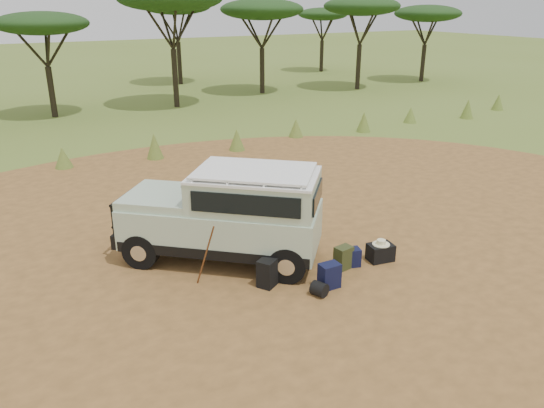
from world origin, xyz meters
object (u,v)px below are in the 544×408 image
backpack_navy (329,276)px  duffel_navy (351,257)px  safari_vehicle (228,216)px  hard_case (380,252)px  backpack_black (268,272)px  backpack_olive (343,258)px  walking_staff (205,256)px

backpack_navy → duffel_navy: (0.92, 0.52, -0.05)m
safari_vehicle → duffel_navy: (2.10, -1.53, -0.79)m
hard_case → duffel_navy: bearing=-179.4°
backpack_black → duffel_navy: 1.92m
duffel_navy → backpack_navy: bearing=-134.8°
backpack_olive → hard_case: backpack_olive is taller
backpack_olive → duffel_navy: 0.22m
walking_staff → backpack_olive: 2.88m
backpack_black → duffel_navy: (1.91, -0.13, -0.08)m
walking_staff → duffel_navy: size_ratio=3.50×
safari_vehicle → duffel_navy: size_ratio=10.70×
backpack_olive → duffel_navy: size_ratio=1.24×
safari_vehicle → walking_staff: (-0.87, -0.85, -0.33)m
backpack_olive → backpack_black: bearing=165.6°
duffel_navy → hard_case: size_ratio=0.75×
backpack_black → hard_case: (2.61, -0.23, -0.10)m
backpack_navy → walking_staff: bearing=150.4°
walking_staff → hard_case: walking_staff is taller
walking_staff → duffel_navy: (2.98, -0.68, -0.46)m
walking_staff → backpack_black: (1.06, -0.55, -0.38)m
backpack_black → backpack_olive: bearing=-37.1°
backpack_olive → safari_vehicle: bearing=131.3°
walking_staff → backpack_olive: walking_staff is taller
walking_staff → safari_vehicle: bearing=13.2°
walking_staff → backpack_olive: (2.77, -0.70, -0.42)m
safari_vehicle → backpack_olive: safari_vehicle is taller
safari_vehicle → backpack_black: safari_vehicle is taller
backpack_navy → safari_vehicle: bearing=120.7°
backpack_navy → hard_case: 1.67m
safari_vehicle → backpack_olive: 2.55m
walking_staff → backpack_navy: walking_staff is taller
walking_staff → backpack_black: bearing=-58.4°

